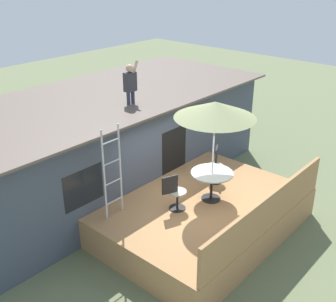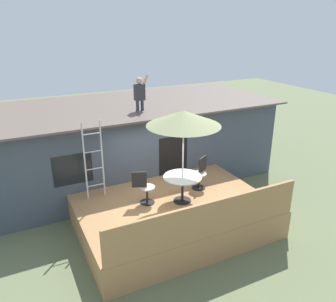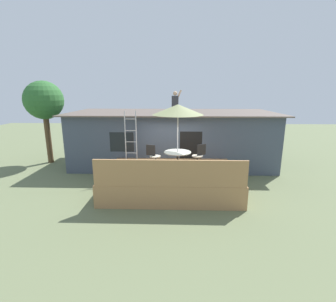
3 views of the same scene
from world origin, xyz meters
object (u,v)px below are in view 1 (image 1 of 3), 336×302
person_figure (130,81)px  patio_chair_left (175,193)px  patio_umbrella (215,110)px  patio_table (212,178)px  step_ladder (112,172)px  patio_chair_right (215,165)px

person_figure → patio_chair_left: 3.21m
patio_umbrella → person_figure: 2.65m
patio_chair_left → person_figure: bearing=90.8°
patio_chair_left → patio_table: bearing=0.0°
patio_chair_left → patio_umbrella: bearing=-0.0°
step_ladder → patio_chair_left: 1.56m
patio_table → patio_chair_left: 1.04m
patio_table → step_ladder: (-2.03, 1.31, 0.51)m
step_ladder → patio_chair_left: step_ladder is taller
patio_chair_right → step_ladder: bearing=-45.6°
patio_umbrella → patio_chair_right: patio_umbrella is taller
patio_chair_left → patio_chair_right: bearing=25.3°
patio_chair_left → step_ladder: bearing=160.4°
patio_umbrella → step_ladder: (-2.03, 1.31, -1.25)m
patio_table → patio_umbrella: bearing=-135.0°
step_ladder → patio_umbrella: bearing=-32.7°
patio_table → step_ladder: size_ratio=0.47×
step_ladder → patio_chair_right: size_ratio=2.39×
patio_table → patio_chair_right: 1.01m
step_ladder → patio_chair_right: 3.08m
person_figure → patio_umbrella: bearing=-87.6°
patio_table → patio_umbrella: (-0.00, -0.00, 1.76)m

